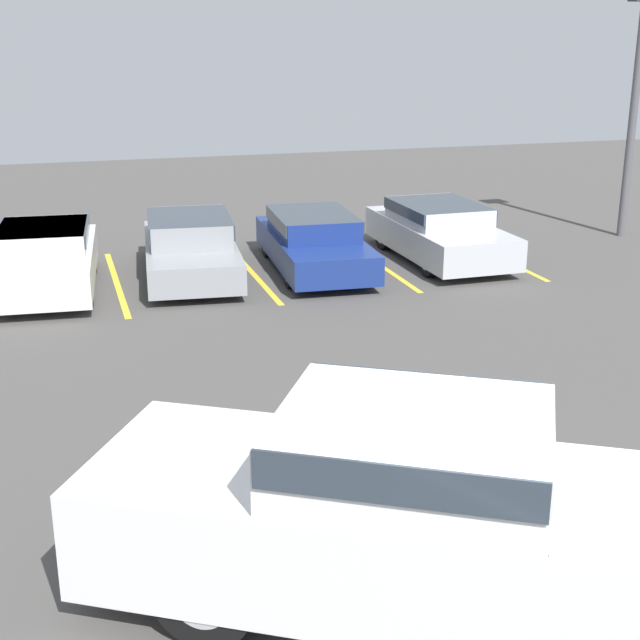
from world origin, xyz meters
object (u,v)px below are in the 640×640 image
at_px(parked_sedan_a, 45,257).
at_px(light_post, 636,89).
at_px(pickup_truck, 450,518).
at_px(parked_sedan_c, 314,240).
at_px(parked_sedan_b, 190,245).
at_px(parked_sedan_d, 439,230).

distance_m(parked_sedan_a, light_post, 13.90).
relative_size(pickup_truck, parked_sedan_c, 1.40).
relative_size(pickup_truck, light_post, 1.11).
distance_m(parked_sedan_b, parked_sedan_d, 5.45).
distance_m(pickup_truck, parked_sedan_a, 11.95).
height_order(parked_sedan_c, parked_sedan_d, parked_sedan_d).
bearing_deg(parked_sedan_b, parked_sedan_c, 90.65).
distance_m(pickup_truck, parked_sedan_b, 11.78).
xyz_separation_m(pickup_truck, parked_sedan_d, (5.12, 11.57, -0.27)).
distance_m(parked_sedan_a, parked_sedan_d, 8.30).
distance_m(pickup_truck, parked_sedan_c, 11.76).
bearing_deg(parked_sedan_b, parked_sedan_a, -78.97).
relative_size(parked_sedan_a, parked_sedan_d, 0.99).
bearing_deg(parked_sedan_d, parked_sedan_b, -92.62).
xyz_separation_m(parked_sedan_a, parked_sedan_b, (2.86, 0.26, -0.02)).
bearing_deg(parked_sedan_a, parked_sedan_b, 100.08).
bearing_deg(pickup_truck, parked_sedan_b, 122.41).
xyz_separation_m(parked_sedan_b, light_post, (10.72, 0.64, 2.85)).
distance_m(pickup_truck, light_post, 16.40).
bearing_deg(light_post, parked_sedan_a, -176.21).
distance_m(parked_sedan_a, parked_sedan_c, 5.42).
height_order(parked_sedan_d, light_post, light_post).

